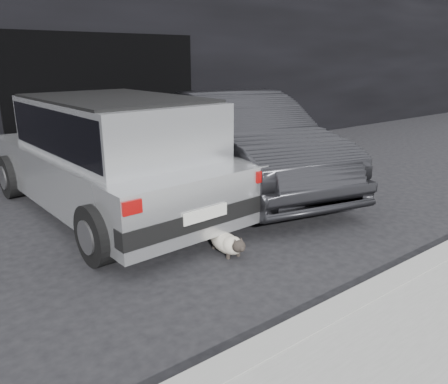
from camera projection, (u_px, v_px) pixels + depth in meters
ground at (168, 231)px, 5.62m from camera, size 80.00×80.00×0.00m
building_facade at (68, 41)px, 10.01m from camera, size 34.00×4.00×5.00m
garage_opening at (108, 101)px, 8.84m from camera, size 4.00×0.10×2.60m
curb at (396, 282)px, 4.22m from camera, size 18.00×0.25×0.12m
silver_hatchback at (113, 150)px, 6.13m from camera, size 2.38×4.53×1.64m
second_car at (241, 140)px, 7.41m from camera, size 2.73×5.05×1.58m
cat_siamese at (228, 244)px, 4.93m from camera, size 0.33×0.80×0.27m
cat_white at (133, 244)px, 4.84m from camera, size 0.69×0.30×0.32m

